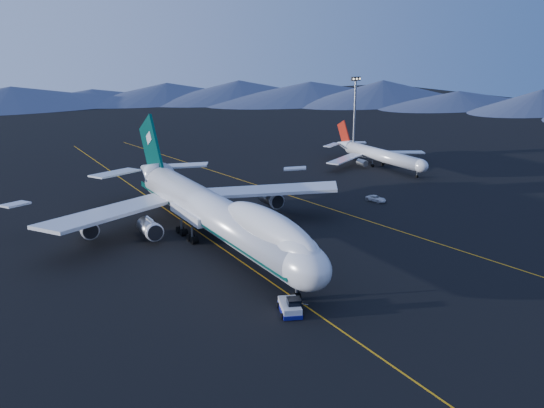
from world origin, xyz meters
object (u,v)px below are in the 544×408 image
service_van (376,199)px  floodlight_mast (354,118)px  second_jet (379,155)px  pushback_tug (290,308)px  boeing_747 (215,212)px

service_van → floodlight_mast: bearing=45.2°
second_jet → pushback_tug: bearing=-143.9°
boeing_747 → service_van: bearing=10.4°
boeing_747 → service_van: (42.33, 7.73, -5.17)m
second_jet → floodlight_mast: size_ratio=1.61×
pushback_tug → service_van: 58.62m
pushback_tug → second_jet: (68.86, 65.02, 2.59)m
boeing_747 → floodlight_mast: floodlight_mast is taller
second_jet → boeing_747: bearing=-158.9°
boeing_747 → floodlight_mast: bearing=35.6°
boeing_747 → second_jet: bearing=28.3°
pushback_tug → floodlight_mast: bearing=69.0°
boeing_747 → second_jet: boeing_747 is taller
second_jet → service_van: size_ratio=8.29×
second_jet → floodlight_mast: (0.38, 12.00, 8.72)m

